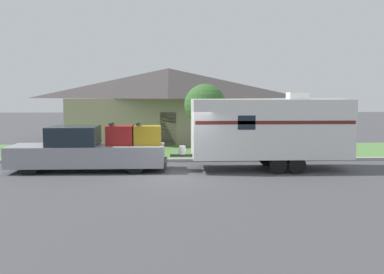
# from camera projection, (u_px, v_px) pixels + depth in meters

# --- Properties ---
(ground_plane) EXTENTS (120.00, 120.00, 0.00)m
(ground_plane) POSITION_uv_depth(u_px,v_px,m) (181.00, 177.00, 16.58)
(ground_plane) COLOR #47474C
(curb_strip) EXTENTS (80.00, 0.30, 0.14)m
(curb_strip) POSITION_uv_depth(u_px,v_px,m) (179.00, 160.00, 20.30)
(curb_strip) COLOR #999993
(curb_strip) RESTS_ON ground_plane
(lawn_strip) EXTENTS (80.00, 7.00, 0.03)m
(lawn_strip) POSITION_uv_depth(u_px,v_px,m) (178.00, 151.00, 23.94)
(lawn_strip) COLOR #568442
(lawn_strip) RESTS_ON ground_plane
(house_across_street) EXTENTS (13.74, 7.94, 4.99)m
(house_across_street) POSITION_uv_depth(u_px,v_px,m) (169.00, 103.00, 29.88)
(house_across_street) COLOR gray
(house_across_street) RESTS_ON ground_plane
(pickup_truck) EXTENTS (6.48, 1.92, 2.00)m
(pickup_truck) POSITION_uv_depth(u_px,v_px,m) (90.00, 150.00, 17.82)
(pickup_truck) COLOR black
(pickup_truck) RESTS_ON ground_plane
(travel_trailer) EXTENTS (7.46, 2.44, 3.27)m
(travel_trailer) POSITION_uv_depth(u_px,v_px,m) (269.00, 128.00, 18.07)
(travel_trailer) COLOR black
(travel_trailer) RESTS_ON ground_plane
(mailbox) EXTENTS (0.48, 0.20, 1.30)m
(mailbox) POSITION_uv_depth(u_px,v_px,m) (331.00, 138.00, 21.47)
(mailbox) COLOR brown
(mailbox) RESTS_ON ground_plane
(tree_in_yard) EXTENTS (2.12, 2.12, 3.72)m
(tree_in_yard) POSITION_uv_depth(u_px,v_px,m) (205.00, 105.00, 21.76)
(tree_in_yard) COLOR brown
(tree_in_yard) RESTS_ON ground_plane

